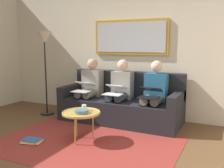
{
  "coord_description": "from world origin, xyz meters",
  "views": [
    {
      "loc": [
        -1.87,
        2.17,
        1.42
      ],
      "look_at": [
        0.0,
        -1.7,
        0.75
      ],
      "focal_mm": 41.18,
      "sensor_mm": 36.0,
      "label": 1
    }
  ],
  "objects_px": {
    "coffee_table": "(81,113)",
    "person_right": "(90,86)",
    "framed_mirror": "(130,37)",
    "standing_lamp": "(45,47)",
    "bowl": "(81,111)",
    "magazine_stack": "(32,141)",
    "cup": "(84,108)",
    "couch": "(122,104)",
    "person_middle": "(120,89)",
    "laptop_black": "(150,93)",
    "laptop_silver": "(84,87)",
    "laptop_white": "(115,90)",
    "person_left": "(154,92)"
  },
  "relations": [
    {
      "from": "coffee_table",
      "to": "person_right",
      "type": "height_order",
      "value": "person_right"
    },
    {
      "from": "framed_mirror",
      "to": "standing_lamp",
      "type": "distance_m",
      "value": 1.69
    },
    {
      "from": "bowl",
      "to": "magazine_stack",
      "type": "xyz_separation_m",
      "value": [
        0.65,
        0.32,
        -0.44
      ]
    },
    {
      "from": "cup",
      "to": "coffee_table",
      "type": "bearing_deg",
      "value": 94.89
    },
    {
      "from": "magazine_stack",
      "to": "framed_mirror",
      "type": "bearing_deg",
      "value": -110.24
    },
    {
      "from": "bowl",
      "to": "standing_lamp",
      "type": "height_order",
      "value": "standing_lamp"
    },
    {
      "from": "person_right",
      "to": "standing_lamp",
      "type": "relative_size",
      "value": 0.69
    },
    {
      "from": "couch",
      "to": "magazine_stack",
      "type": "height_order",
      "value": "couch"
    },
    {
      "from": "couch",
      "to": "person_middle",
      "type": "relative_size",
      "value": 1.93
    },
    {
      "from": "couch",
      "to": "cup",
      "type": "xyz_separation_m",
      "value": [
        0.12,
        1.12,
        0.17
      ]
    },
    {
      "from": "person_middle",
      "to": "person_right",
      "type": "xyz_separation_m",
      "value": [
        0.64,
        0.0,
        0.0
      ]
    },
    {
      "from": "bowl",
      "to": "framed_mirror",
      "type": "bearing_deg",
      "value": -92.67
    },
    {
      "from": "cup",
      "to": "bowl",
      "type": "bearing_deg",
      "value": 106.71
    },
    {
      "from": "coffee_table",
      "to": "magazine_stack",
      "type": "bearing_deg",
      "value": 30.81
    },
    {
      "from": "laptop_black",
      "to": "person_middle",
      "type": "distance_m",
      "value": 0.68
    },
    {
      "from": "magazine_stack",
      "to": "laptop_silver",
      "type": "bearing_deg",
      "value": -93.88
    },
    {
      "from": "person_right",
      "to": "standing_lamp",
      "type": "xyz_separation_m",
      "value": [
        0.91,
        0.2,
        0.76
      ]
    },
    {
      "from": "person_middle",
      "to": "laptop_black",
      "type": "bearing_deg",
      "value": 160.2
    },
    {
      "from": "magazine_stack",
      "to": "coffee_table",
      "type": "bearing_deg",
      "value": -149.19
    },
    {
      "from": "laptop_white",
      "to": "standing_lamp",
      "type": "height_order",
      "value": "standing_lamp"
    },
    {
      "from": "laptop_white",
      "to": "cup",
      "type": "bearing_deg",
      "value": 81.72
    },
    {
      "from": "cup",
      "to": "laptop_black",
      "type": "height_order",
      "value": "laptop_black"
    },
    {
      "from": "person_right",
      "to": "standing_lamp",
      "type": "distance_m",
      "value": 1.2
    },
    {
      "from": "person_left",
      "to": "standing_lamp",
      "type": "height_order",
      "value": "standing_lamp"
    },
    {
      "from": "laptop_white",
      "to": "person_right",
      "type": "relative_size",
      "value": 0.33
    },
    {
      "from": "person_left",
      "to": "standing_lamp",
      "type": "bearing_deg",
      "value": 5.19
    },
    {
      "from": "cup",
      "to": "person_middle",
      "type": "distance_m",
      "value": 1.07
    },
    {
      "from": "coffee_table",
      "to": "cup",
      "type": "relative_size",
      "value": 6.22
    },
    {
      "from": "cup",
      "to": "magazine_stack",
      "type": "height_order",
      "value": "cup"
    },
    {
      "from": "framed_mirror",
      "to": "laptop_black",
      "type": "height_order",
      "value": "framed_mirror"
    },
    {
      "from": "framed_mirror",
      "to": "person_middle",
      "type": "bearing_deg",
      "value": 90.0
    },
    {
      "from": "couch",
      "to": "laptop_white",
      "type": "height_order",
      "value": "couch"
    },
    {
      "from": "framed_mirror",
      "to": "cup",
      "type": "height_order",
      "value": "framed_mirror"
    },
    {
      "from": "coffee_table",
      "to": "person_right",
      "type": "relative_size",
      "value": 0.49
    },
    {
      "from": "person_middle",
      "to": "framed_mirror",
      "type": "bearing_deg",
      "value": -90.0
    },
    {
      "from": "person_left",
      "to": "bowl",
      "type": "bearing_deg",
      "value": 59.06
    },
    {
      "from": "coffee_table",
      "to": "standing_lamp",
      "type": "xyz_separation_m",
      "value": [
        1.44,
        -0.95,
        0.95
      ]
    },
    {
      "from": "framed_mirror",
      "to": "bowl",
      "type": "distance_m",
      "value": 1.98
    },
    {
      "from": "couch",
      "to": "person_right",
      "type": "relative_size",
      "value": 1.93
    },
    {
      "from": "bowl",
      "to": "laptop_silver",
      "type": "height_order",
      "value": "laptop_silver"
    },
    {
      "from": "cup",
      "to": "laptop_white",
      "type": "relative_size",
      "value": 0.24
    },
    {
      "from": "cup",
      "to": "bowl",
      "type": "relative_size",
      "value": 0.46
    },
    {
      "from": "couch",
      "to": "coffee_table",
      "type": "xyz_separation_m",
      "value": [
        0.11,
        1.22,
        0.11
      ]
    },
    {
      "from": "coffee_table",
      "to": "bowl",
      "type": "bearing_deg",
      "value": 125.9
    },
    {
      "from": "laptop_black",
      "to": "magazine_stack",
      "type": "bearing_deg",
      "value": 43.24
    },
    {
      "from": "standing_lamp",
      "to": "laptop_black",
      "type": "bearing_deg",
      "value": 179.18
    },
    {
      "from": "cup",
      "to": "laptop_white",
      "type": "distance_m",
      "value": 0.84
    },
    {
      "from": "cup",
      "to": "person_left",
      "type": "relative_size",
      "value": 0.08
    },
    {
      "from": "bowl",
      "to": "person_right",
      "type": "height_order",
      "value": "person_right"
    },
    {
      "from": "bowl",
      "to": "laptop_black",
      "type": "height_order",
      "value": "laptop_black"
    }
  ]
}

